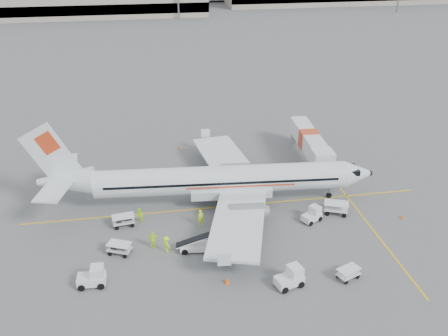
{
  "coord_description": "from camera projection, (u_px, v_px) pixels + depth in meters",
  "views": [
    {
      "loc": [
        -8.33,
        -46.95,
        28.59
      ],
      "look_at": [
        0.0,
        2.0,
        3.8
      ],
      "focal_mm": 40.0,
      "sensor_mm": 36.0,
      "label": 1
    }
  ],
  "objects": [
    {
      "name": "crew_d",
      "position": [
        153.0,
        240.0,
        48.08
      ],
      "size": [
        1.1,
        0.46,
        1.86
      ],
      "primitive_type": "imported",
      "rotation": [
        0.0,
        0.0,
        3.15
      ],
      "color": "#AFE318",
      "rests_on": "ground"
    },
    {
      "name": "cone_stbd",
      "position": [
        227.0,
        280.0,
        43.58
      ],
      "size": [
        0.43,
        0.43,
        0.7
      ],
      "primitive_type": "cone",
      "color": "#EC5D11",
      "rests_on": "ground"
    },
    {
      "name": "crew_a",
      "position": [
        201.0,
        218.0,
        51.63
      ],
      "size": [
        0.79,
        0.69,
        1.83
      ],
      "primitive_type": "imported",
      "rotation": [
        0.0,
        0.0,
        0.45
      ],
      "color": "#AFE318",
      "rests_on": "ground"
    },
    {
      "name": "crew_b",
      "position": [
        140.0,
        216.0,
        52.14
      ],
      "size": [
        0.96,
        1.01,
        1.65
      ],
      "primitive_type": "imported",
      "rotation": [
        0.0,
        0.0,
        -1.0
      ],
      "color": "#AFE318",
      "rests_on": "ground"
    },
    {
      "name": "tug_mid",
      "position": [
        289.0,
        277.0,
        43.03
      ],
      "size": [
        2.72,
        2.02,
        1.87
      ],
      "primitive_type": null,
      "rotation": [
        0.0,
        0.0,
        0.29
      ],
      "color": "silver",
      "rests_on": "ground"
    },
    {
      "name": "cart_loaded_a",
      "position": [
        124.0,
        221.0,
        51.71
      ],
      "size": [
        2.43,
        1.64,
        1.18
      ],
      "primitive_type": null,
      "rotation": [
        0.0,
        0.0,
        0.14
      ],
      "color": "silver",
      "rests_on": "ground"
    },
    {
      "name": "stripe_cross",
      "position": [
        377.0,
        235.0,
        50.47
      ],
      "size": [
        0.2,
        20.0,
        0.01
      ],
      "primitive_type": "cube",
      "color": "yellow",
      "rests_on": "ground"
    },
    {
      "name": "cart_empty_a",
      "position": [
        348.0,
        273.0,
        44.11
      ],
      "size": [
        2.34,
        1.89,
        1.06
      ],
      "primitive_type": null,
      "rotation": [
        0.0,
        0.0,
        0.39
      ],
      "color": "silver",
      "rests_on": "ground"
    },
    {
      "name": "cone_nose",
      "position": [
        402.0,
        216.0,
        53.13
      ],
      "size": [
        0.32,
        0.32,
        0.53
      ],
      "primitive_type": "cone",
      "color": "#EC5D11",
      "rests_on": "ground"
    },
    {
      "name": "tug_fore",
      "position": [
        312.0,
        214.0,
        52.39
      ],
      "size": [
        2.42,
        2.07,
        1.63
      ],
      "primitive_type": null,
      "rotation": [
        0.0,
        0.0,
        0.5
      ],
      "color": "silver",
      "rests_on": "ground"
    },
    {
      "name": "aircraft",
      "position": [
        222.0,
        163.0,
        53.94
      ],
      "size": [
        38.57,
        31.32,
        10.05
      ],
      "primitive_type": null,
      "rotation": [
        0.0,
        0.0,
        -0.08
      ],
      "color": "white",
      "rests_on": "ground"
    },
    {
      "name": "cone_port",
      "position": [
        179.0,
        146.0,
        69.43
      ],
      "size": [
        0.34,
        0.34,
        0.56
      ],
      "primitive_type": "cone",
      "color": "#EC5D11",
      "rests_on": "ground"
    },
    {
      "name": "jet_bridge",
      "position": [
        308.0,
        146.0,
        65.42
      ],
      "size": [
        3.62,
        15.35,
        4.0
      ],
      "primitive_type": null,
      "rotation": [
        0.0,
        0.0,
        -0.05
      ],
      "color": "silver",
      "rests_on": "ground"
    },
    {
      "name": "stripe_lead",
      "position": [
        227.0,
        206.0,
        55.43
      ],
      "size": [
        44.0,
        0.2,
        0.01
      ],
      "primitive_type": "cube",
      "color": "yellow",
      "rests_on": "ground"
    },
    {
      "name": "cart_empty_b",
      "position": [
        336.0,
        208.0,
        53.82
      ],
      "size": [
        2.94,
        2.35,
        1.34
      ],
      "primitive_type": null,
      "rotation": [
        0.0,
        0.0,
        -0.37
      ],
      "color": "silver",
      "rests_on": "ground"
    },
    {
      "name": "crew_c",
      "position": [
        167.0,
        244.0,
        47.58
      ],
      "size": [
        1.1,
        1.24,
        1.67
      ],
      "primitive_type": "imported",
      "rotation": [
        0.0,
        0.0,
        2.13
      ],
      "color": "#AFE318",
      "rests_on": "ground"
    },
    {
      "name": "cart_loaded_b",
      "position": [
        119.0,
        248.0,
        47.38
      ],
      "size": [
        2.54,
        2.09,
        1.15
      ],
      "primitive_type": null,
      "rotation": [
        0.0,
        0.0,
        -0.42
      ],
      "color": "silver",
      "rests_on": "ground"
    },
    {
      "name": "belt_loader",
      "position": [
        197.0,
        239.0,
        47.6
      ],
      "size": [
        4.65,
        2.16,
        2.44
      ],
      "primitive_type": null,
      "rotation": [
        0.0,
        0.0,
        -0.11
      ],
      "color": "silver",
      "rests_on": "ground"
    },
    {
      "name": "ground",
      "position": [
        227.0,
        206.0,
        55.43
      ],
      "size": [
        360.0,
        360.0,
        0.0
      ],
      "primitive_type": "plane",
      "color": "#56595B"
    },
    {
      "name": "terminal_west",
      "position": [
        37.0,
        2.0,
        162.08
      ],
      "size": [
        110.0,
        22.0,
        9.0
      ],
      "primitive_type": null,
      "color": "gray",
      "rests_on": "ground"
    },
    {
      "name": "tug_aft",
      "position": [
        91.0,
        276.0,
        43.12
      ],
      "size": [
        2.49,
        1.5,
        1.87
      ],
      "primitive_type": null,
      "rotation": [
        0.0,
        0.0,
        -0.04
      ],
      "color": "silver",
      "rests_on": "ground"
    }
  ]
}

